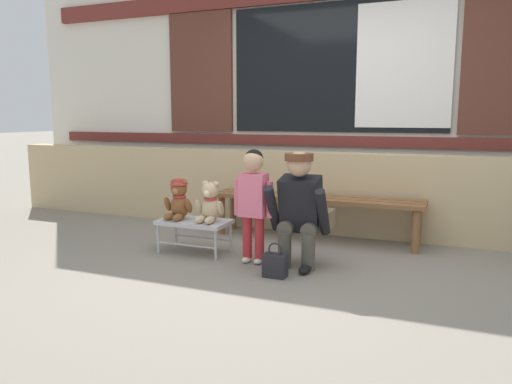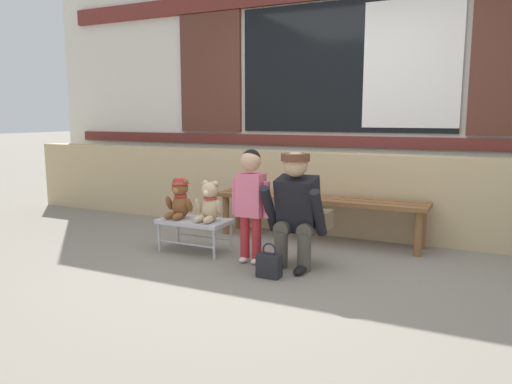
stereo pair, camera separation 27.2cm
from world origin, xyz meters
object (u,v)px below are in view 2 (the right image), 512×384
object	(u,v)px
adult_crouching	(298,209)
teddy_bear_with_hat	(180,199)
teddy_bear_plain	(210,203)
handbag_on_ground	(269,265)
small_display_bench	(195,223)
wooden_bench_long	(319,204)
child_standing	(251,193)

from	to	relation	value
adult_crouching	teddy_bear_with_hat	bearing A→B (deg)	178.91
teddy_bear_plain	handbag_on_ground	xyz separation A→B (m)	(0.75, -0.37, -0.37)
small_display_bench	handbag_on_ground	world-z (taller)	small_display_bench
wooden_bench_long	teddy_bear_plain	bearing A→B (deg)	-129.78
small_display_bench	teddy_bear_with_hat	bearing A→B (deg)	179.23
adult_crouching	teddy_bear_plain	bearing A→B (deg)	178.54
teddy_bear_with_hat	handbag_on_ground	bearing A→B (deg)	-18.90
child_standing	wooden_bench_long	bearing A→B (deg)	74.09
handbag_on_ground	adult_crouching	bearing A→B (deg)	74.26
child_standing	adult_crouching	world-z (taller)	child_standing
teddy_bear_with_hat	child_standing	distance (m)	0.79
small_display_bench	teddy_bear_with_hat	world-z (taller)	teddy_bear_with_hat
small_display_bench	child_standing	size ratio (longest dim) A/B	0.67
small_display_bench	handbag_on_ground	xyz separation A→B (m)	(0.91, -0.36, -0.17)
teddy_bear_with_hat	child_standing	bearing A→B (deg)	-6.28
child_standing	adult_crouching	size ratio (longest dim) A/B	1.01
wooden_bench_long	small_display_bench	world-z (taller)	wooden_bench_long
teddy_bear_with_hat	handbag_on_ground	distance (m)	1.19
child_standing	small_display_bench	bearing A→B (deg)	172.29
wooden_bench_long	adult_crouching	bearing A→B (deg)	-82.11
teddy_bear_plain	adult_crouching	bearing A→B (deg)	-1.46
teddy_bear_with_hat	adult_crouching	size ratio (longest dim) A/B	0.38
teddy_bear_plain	wooden_bench_long	bearing A→B (deg)	50.22
teddy_bear_plain	handbag_on_ground	bearing A→B (deg)	-25.99
teddy_bear_with_hat	wooden_bench_long	bearing A→B (deg)	39.75
wooden_bench_long	adult_crouching	distance (m)	0.90
wooden_bench_long	child_standing	world-z (taller)	child_standing
small_display_bench	handbag_on_ground	bearing A→B (deg)	-21.81
child_standing	handbag_on_ground	size ratio (longest dim) A/B	3.52
wooden_bench_long	adult_crouching	size ratio (longest dim) A/B	2.21
child_standing	adult_crouching	bearing A→B (deg)	9.03
wooden_bench_long	teddy_bear_plain	world-z (taller)	teddy_bear_plain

